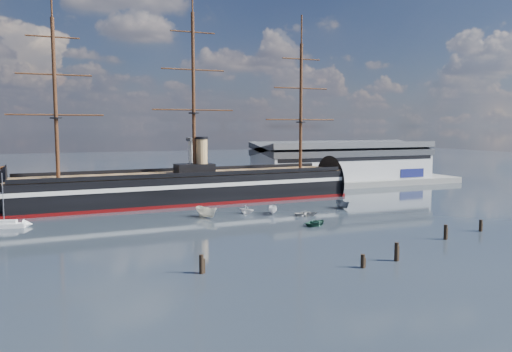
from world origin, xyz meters
name	(u,v)px	position (x,y,z in m)	size (l,w,h in m)	color
ground	(224,213)	(0.00, 40.00, 0.00)	(600.00, 600.00, 0.00)	#222C38
quay	(216,192)	(10.00, 76.00, 0.00)	(180.00, 18.00, 2.00)	slate
warehouse	(343,161)	(58.00, 80.00, 7.98)	(63.00, 21.00, 11.60)	#B7BABC
quay_tower	(197,162)	(3.00, 73.00, 9.75)	(5.00, 5.00, 15.00)	silver
warship	(181,188)	(-5.09, 60.00, 4.04)	(113.14, 19.18, 53.94)	black
sailboat	(7,224)	(-45.59, 40.82, 0.71)	(7.23, 3.64, 11.11)	white
motorboat_a	(207,218)	(-5.30, 36.31, 0.00)	(7.68, 2.82, 3.07)	white
motorboat_b	(317,225)	(13.00, 19.21, 0.00)	(3.54, 1.42, 1.65)	#245442
motorboat_c	(273,214)	(10.16, 34.52, 0.00)	(5.91, 2.17, 2.36)	white
motorboat_d	(247,213)	(4.84, 37.70, 0.00)	(6.09, 2.64, 2.23)	white
motorboat_e	(306,216)	(16.20, 29.51, 0.00)	(3.32, 1.33, 1.55)	#979798
motorboat_f	(343,208)	(29.43, 35.08, 0.00)	(6.28, 2.30, 2.51)	slate
piling_near_left	(201,274)	(-18.50, -4.29, 0.00)	(0.64, 0.64, 3.36)	black
piling_near_mid	(363,268)	(3.69, -10.53, 0.00)	(0.64, 0.64, 2.69)	black
piling_near_right	(445,240)	(27.89, -1.14, 0.00)	(0.64, 0.64, 3.40)	black
piling_far_right	(480,231)	(39.38, 1.73, 0.00)	(0.64, 0.64, 2.97)	black
piling_extra	(396,261)	(10.47, -9.46, 0.00)	(0.64, 0.64, 3.56)	black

